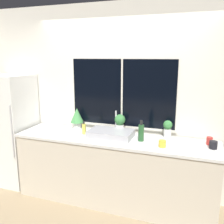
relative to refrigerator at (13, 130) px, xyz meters
The scene contains 14 objects.
ground_plane 1.93m from the refrigerator, 11.56° to the right, with size 14.00×14.00×0.00m, color #937F60.
wall_back 1.80m from the refrigerator, 11.82° to the left, with size 8.00×0.09×2.70m.
wall_left 1.38m from the refrigerator, 116.77° to the left, with size 0.06×7.00×2.70m.
counter 1.74m from the refrigerator, ahead, with size 2.69×0.66×0.92m.
refrigerator is the anchor object (origin of this frame).
sink 1.65m from the refrigerator, ahead, with size 0.58×0.41×0.32m.
potted_plant_left 1.08m from the refrigerator, 11.82° to the left, with size 0.19×0.19×0.31m.
potted_plant_center 1.73m from the refrigerator, ahead, with size 0.15×0.15×0.27m.
potted_plant_right 2.38m from the refrigerator, ahead, with size 0.12×0.12×0.24m.
soap_bottle 1.26m from the refrigerator, ahead, with size 0.05×0.05×0.18m.
bottle_tall 2.07m from the refrigerator, ahead, with size 0.07×0.07×0.27m.
mug_black 2.92m from the refrigerator, ahead, with size 0.09×0.09×0.09m.
mug_yellow 2.36m from the refrigerator, ahead, with size 0.09×0.09×0.08m.
mug_red 2.89m from the refrigerator, ahead, with size 0.07×0.07×0.10m.
Camera 1 is at (1.03, -2.67, 1.98)m, focal length 40.00 mm.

